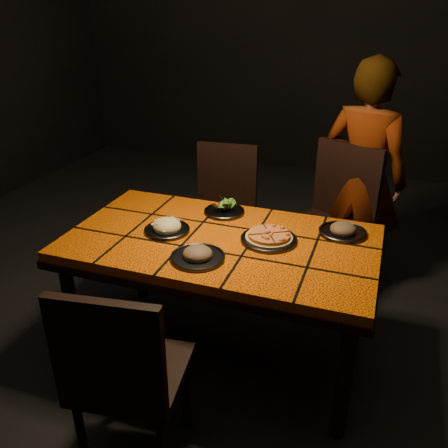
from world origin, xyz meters
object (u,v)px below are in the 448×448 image
(diner, at_px, (363,179))
(chair_far_right, at_px, (336,212))
(chair_near, at_px, (123,372))
(plate_pasta, at_px, (167,228))
(chair_far_left, at_px, (223,204))
(plate_pizza, at_px, (269,238))
(dining_table, at_px, (221,251))

(diner, bearing_deg, chair_far_right, 66.66)
(chair_near, bearing_deg, plate_pasta, -84.99)
(chair_far_left, xyz_separation_m, plate_pizza, (0.54, -0.82, 0.22))
(plate_pizza, xyz_separation_m, plate_pasta, (-0.54, -0.08, 0.00))
(plate_pizza, relative_size, plate_pasta, 1.36)
(chair_far_left, bearing_deg, diner, 5.99)
(chair_far_left, relative_size, diner, 0.61)
(diner, distance_m, plate_pizza, 1.07)
(plate_pasta, bearing_deg, plate_pizza, 7.90)
(chair_far_left, distance_m, chair_far_right, 0.79)
(chair_far_left, height_order, chair_far_right, chair_far_right)
(diner, bearing_deg, chair_far_left, 29.34)
(diner, bearing_deg, chair_near, 87.35)
(chair_far_right, xyz_separation_m, diner, (0.14, 0.15, 0.20))
(diner, distance_m, plate_pasta, 1.42)
(dining_table, relative_size, chair_far_right, 1.56)
(dining_table, height_order, chair_far_right, chair_far_right)
(chair_far_left, bearing_deg, dining_table, -76.16)
(chair_far_right, height_order, plate_pizza, chair_far_right)
(chair_near, height_order, diner, diner)
(chair_far_left, bearing_deg, plate_pizza, -61.64)
(dining_table, xyz_separation_m, diner, (0.63, 1.06, 0.12))
(dining_table, bearing_deg, chair_near, -96.96)
(dining_table, xyz_separation_m, plate_pizza, (0.24, 0.05, 0.10))
(plate_pasta, bearing_deg, diner, 49.37)
(dining_table, distance_m, diner, 1.23)
(dining_table, distance_m, chair_far_left, 0.93)
(chair_far_left, distance_m, diner, 0.97)
(diner, bearing_deg, plate_pizza, 87.42)
(dining_table, bearing_deg, chair_far_right, 61.49)
(diner, xyz_separation_m, plate_pizza, (-0.38, -1.00, -0.03))
(chair_far_left, height_order, diner, diner)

